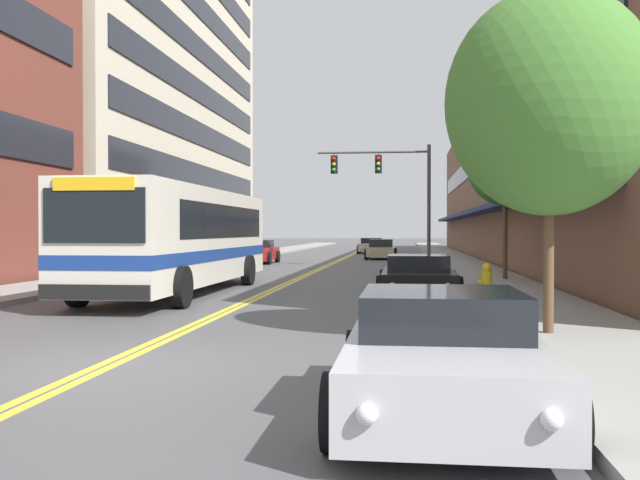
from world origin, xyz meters
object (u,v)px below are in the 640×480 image
(city_bus, at_px, (182,235))
(car_black_parked_right_mid, at_px, (418,278))
(car_beige_moving_lead, at_px, (381,250))
(car_red_parked_left_mid, at_px, (256,252))
(fire_hydrant, at_px, (487,282))
(traffic_signal_mast, at_px, (390,180))
(car_champagne_moving_second, at_px, (372,246))
(street_tree_right_near, at_px, (549,102))
(street_tree_right_mid, at_px, (505,164))
(car_silver_parked_right_foreground, at_px, (442,357))

(city_bus, relative_size, car_black_parked_right_mid, 2.66)
(city_bus, relative_size, car_beige_moving_lead, 2.79)
(car_red_parked_left_mid, distance_m, fire_hydrant, 24.01)
(fire_hydrant, bearing_deg, traffic_signal_mast, 98.21)
(car_champagne_moving_second, bearing_deg, street_tree_right_near, -83.67)
(street_tree_right_mid, bearing_deg, car_silver_parked_right_foreground, -99.59)
(fire_hydrant, bearing_deg, car_black_parked_right_mid, 128.78)
(fire_hydrant, bearing_deg, street_tree_right_near, -85.35)
(street_tree_right_near, bearing_deg, city_bus, 137.39)
(traffic_signal_mast, bearing_deg, fire_hydrant, -81.79)
(car_champagne_moving_second, bearing_deg, street_tree_right_mid, -79.03)
(car_champagne_moving_second, bearing_deg, car_red_parked_left_mid, -107.02)
(car_beige_moving_lead, relative_size, fire_hydrant, 4.61)
(car_black_parked_right_mid, distance_m, street_tree_right_near, 8.14)
(car_beige_moving_lead, height_order, fire_hydrant, car_beige_moving_lead)
(car_red_parked_left_mid, height_order, car_black_parked_right_mid, car_red_parked_left_mid)
(city_bus, xyz_separation_m, car_champagne_moving_second, (3.82, 37.10, -1.11))
(car_red_parked_left_mid, height_order, traffic_signal_mast, traffic_signal_mast)
(car_black_parked_right_mid, height_order, car_champagne_moving_second, car_champagne_moving_second)
(car_black_parked_right_mid, height_order, street_tree_right_mid, street_tree_right_mid)
(car_beige_moving_lead, distance_m, traffic_signal_mast, 10.53)
(city_bus, distance_m, car_beige_moving_lead, 26.12)
(car_champagne_moving_second, height_order, street_tree_right_near, street_tree_right_near)
(car_black_parked_right_mid, height_order, traffic_signal_mast, traffic_signal_mast)
(car_silver_parked_right_foreground, bearing_deg, fire_hydrant, 81.25)
(street_tree_right_near, height_order, fire_hydrant, street_tree_right_near)
(car_silver_parked_right_foreground, xyz_separation_m, car_champagne_moving_second, (-3.04, 50.23, 0.01))
(car_champagne_moving_second, relative_size, street_tree_right_mid, 0.85)
(city_bus, relative_size, street_tree_right_mid, 2.13)
(car_red_parked_left_mid, xyz_separation_m, car_silver_parked_right_foreground, (8.65, -31.90, -0.04))
(traffic_signal_mast, bearing_deg, car_silver_parked_right_foreground, -87.73)
(car_silver_parked_right_foreground, height_order, fire_hydrant, car_silver_parked_right_foreground)
(street_tree_right_mid, bearing_deg, fire_hydrant, -100.62)
(car_beige_moving_lead, xyz_separation_m, street_tree_right_mid, (5.01, -20.29, 3.56))
(fire_hydrant, bearing_deg, car_champagne_moving_second, 96.55)
(car_beige_moving_lead, distance_m, car_champagne_moving_second, 11.53)
(car_black_parked_right_mid, bearing_deg, car_champagne_moving_second, 94.53)
(street_tree_right_mid, bearing_deg, city_bus, -151.89)
(car_red_parked_left_mid, distance_m, street_tree_right_near, 29.12)
(fire_hydrant, bearing_deg, city_bus, 160.60)
(car_silver_parked_right_foreground, height_order, car_beige_moving_lead, car_beige_moving_lead)
(city_bus, bearing_deg, fire_hydrant, -19.40)
(car_black_parked_right_mid, bearing_deg, car_beige_moving_lead, 94.03)
(car_silver_parked_right_foreground, relative_size, car_black_parked_right_mid, 0.94)
(car_beige_moving_lead, height_order, car_champagne_moving_second, car_beige_moving_lead)
(car_champagne_moving_second, distance_m, fire_hydrant, 40.33)
(car_silver_parked_right_foreground, relative_size, car_champagne_moving_second, 0.88)
(car_red_parked_left_mid, distance_m, car_champagne_moving_second, 19.17)
(city_bus, distance_m, traffic_signal_mast, 17.03)
(car_champagne_moving_second, relative_size, fire_hydrant, 5.13)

